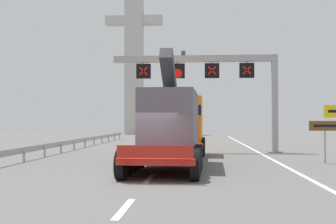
{
  "coord_description": "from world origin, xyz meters",
  "views": [
    {
      "loc": [
        2.08,
        -16.76,
        2.18
      ],
      "look_at": [
        0.34,
        8.74,
        2.67
      ],
      "focal_mm": 46.98,
      "sensor_mm": 36.0,
      "label": 1
    }
  ],
  "objects_px": {
    "overhead_lane_gantry": "(215,74)",
    "bridge_pylon_distant": "(134,40)",
    "heavy_haul_truck_red": "(175,124)",
    "tourist_info_sign_brown": "(325,131)"
  },
  "relations": [
    {
      "from": "heavy_haul_truck_red",
      "to": "bridge_pylon_distant",
      "type": "bearing_deg",
      "value": 101.05
    },
    {
      "from": "overhead_lane_gantry",
      "to": "bridge_pylon_distant",
      "type": "bearing_deg",
      "value": 106.23
    },
    {
      "from": "heavy_haul_truck_red",
      "to": "tourist_info_sign_brown",
      "type": "relative_size",
      "value": 6.57
    },
    {
      "from": "overhead_lane_gantry",
      "to": "heavy_haul_truck_red",
      "type": "distance_m",
      "value": 7.9
    },
    {
      "from": "overhead_lane_gantry",
      "to": "heavy_haul_truck_red",
      "type": "bearing_deg",
      "value": -109.48
    },
    {
      "from": "heavy_haul_truck_red",
      "to": "bridge_pylon_distant",
      "type": "distance_m",
      "value": 47.97
    },
    {
      "from": "overhead_lane_gantry",
      "to": "heavy_haul_truck_red",
      "type": "relative_size",
      "value": 0.81
    },
    {
      "from": "overhead_lane_gantry",
      "to": "tourist_info_sign_brown",
      "type": "xyz_separation_m",
      "value": [
        5.27,
        -7.12,
        -3.7
      ]
    },
    {
      "from": "heavy_haul_truck_red",
      "to": "bridge_pylon_distant",
      "type": "relative_size",
      "value": 0.49
    },
    {
      "from": "overhead_lane_gantry",
      "to": "tourist_info_sign_brown",
      "type": "relative_size",
      "value": 5.29
    }
  ]
}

